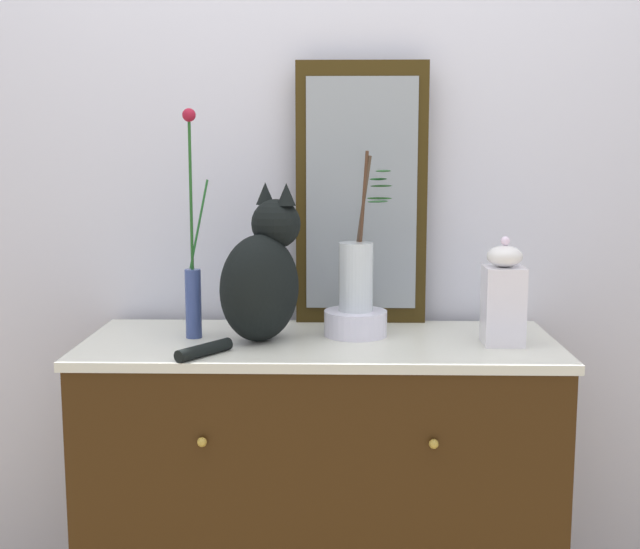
% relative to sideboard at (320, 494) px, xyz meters
% --- Properties ---
extents(wall_back, '(4.40, 0.08, 2.60)m').
position_rel_sideboard_xyz_m(wall_back, '(0.00, 0.34, 0.86)').
color(wall_back, silver).
rests_on(wall_back, ground_plane).
extents(sideboard, '(1.28, 0.54, 0.89)m').
position_rel_sideboard_xyz_m(sideboard, '(0.00, 0.00, 0.00)').
color(sideboard, '#341F0A').
rests_on(sideboard, ground_plane).
extents(mirror_leaning, '(0.39, 0.03, 0.77)m').
position_rel_sideboard_xyz_m(mirror_leaning, '(0.12, 0.24, 0.83)').
color(mirror_leaning, '#34260B').
rests_on(mirror_leaning, sideboard).
extents(cat_sitting, '(0.33, 0.41, 0.42)m').
position_rel_sideboard_xyz_m(cat_sitting, '(-0.16, -0.01, 0.62)').
color(cat_sitting, black).
rests_on(cat_sitting, sideboard).
extents(vase_slim_green, '(0.07, 0.04, 0.62)m').
position_rel_sideboard_xyz_m(vase_slim_green, '(-0.35, 0.02, 0.61)').
color(vase_slim_green, '#374984').
rests_on(vase_slim_green, sideboard).
extents(bowl_porcelain, '(0.18, 0.18, 0.07)m').
position_rel_sideboard_xyz_m(bowl_porcelain, '(0.10, 0.06, 0.48)').
color(bowl_porcelain, white).
rests_on(bowl_porcelain, sideboard).
extents(vase_glass_clear, '(0.16, 0.13, 0.44)m').
position_rel_sideboard_xyz_m(vase_glass_clear, '(0.10, 0.06, 0.62)').
color(vase_glass_clear, silver).
rests_on(vase_glass_clear, bowl_porcelain).
extents(jar_lidded_porcelain, '(0.10, 0.10, 0.29)m').
position_rel_sideboard_xyz_m(jar_lidded_porcelain, '(0.49, -0.04, 0.57)').
color(jar_lidded_porcelain, white).
rests_on(jar_lidded_porcelain, sideboard).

